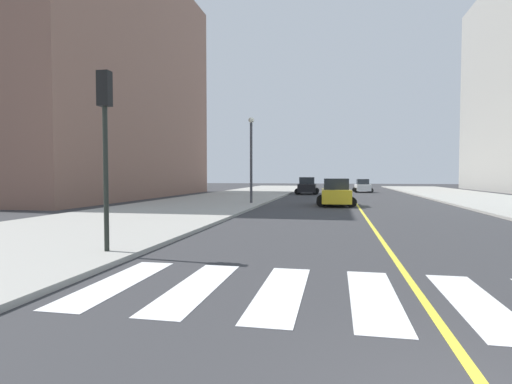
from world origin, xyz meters
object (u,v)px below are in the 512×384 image
object	(u,v)px
car_black_second	(307,186)
street_lamp	(251,152)
car_white_nearest	(363,186)
traffic_light_far_corner	(105,126)
car_yellow_third	(336,193)

from	to	relation	value
car_black_second	street_lamp	bearing A→B (deg)	-100.62
car_white_nearest	traffic_light_far_corner	bearing A→B (deg)	75.29
car_white_nearest	car_yellow_third	xyz separation A→B (m)	(-3.54, -25.24, 0.13)
car_white_nearest	car_black_second	distance (m)	9.57
car_white_nearest	traffic_light_far_corner	xyz separation A→B (m)	(-10.02, -46.12, 2.92)
car_white_nearest	car_yellow_third	world-z (taller)	car_yellow_third
car_white_nearest	street_lamp	bearing A→B (deg)	65.86
traffic_light_far_corner	car_black_second	bearing A→B (deg)	85.70
traffic_light_far_corner	street_lamp	distance (m)	20.69
street_lamp	car_black_second	bearing A→B (deg)	80.79
car_black_second	car_yellow_third	world-z (taller)	same
car_white_nearest	traffic_light_far_corner	distance (m)	47.29
traffic_light_far_corner	car_white_nearest	bearing A→B (deg)	77.74
car_yellow_third	street_lamp	distance (m)	7.31
car_white_nearest	street_lamp	world-z (taller)	street_lamp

